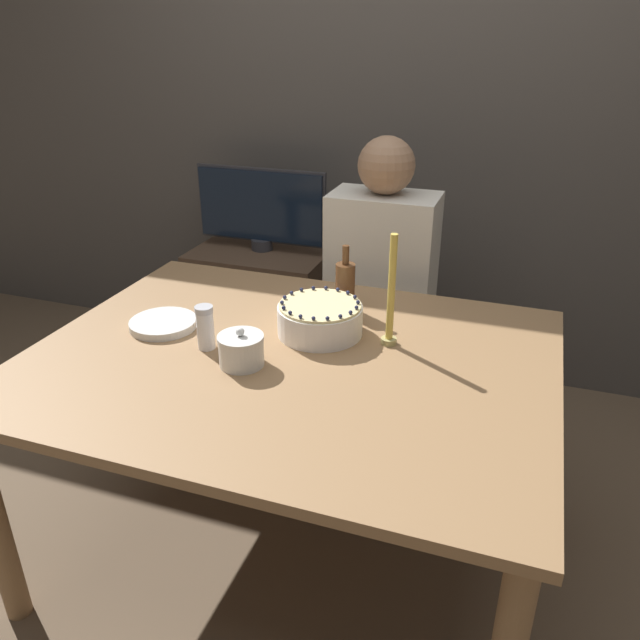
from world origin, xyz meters
TOP-DOWN VIEW (x-y plane):
  - ground_plane at (0.00, 0.00)m, footprint 12.00×12.00m
  - wall_behind at (0.00, 1.40)m, footprint 8.00×0.05m
  - dining_table at (0.00, 0.00)m, footprint 1.46×1.14m
  - cake at (0.04, 0.16)m, footprint 0.26×0.26m
  - sugar_bowl at (-0.10, -0.09)m, footprint 0.13×0.13m
  - sugar_shaker at (-0.24, -0.04)m, footprint 0.05×0.05m
  - plate_stack at (-0.44, 0.04)m, footprint 0.21×0.21m
  - candle at (0.25, 0.16)m, footprint 0.05×0.05m
  - bottle at (0.06, 0.35)m, footprint 0.06×0.06m
  - person_man_blue_shirt at (0.07, 0.77)m, footprint 0.40×0.34m
  - side_cabinet at (-0.59, 1.12)m, footprint 0.63×0.47m
  - tv_monitor at (-0.59, 1.12)m, footprint 0.63×0.10m

SIDE VIEW (x-z plane):
  - ground_plane at x=0.00m, z-range 0.00..0.00m
  - side_cabinet at x=-0.59m, z-range 0.00..0.61m
  - person_man_blue_shirt at x=0.07m, z-range -0.08..1.14m
  - dining_table at x=0.00m, z-range 0.27..0.99m
  - plate_stack at x=-0.44m, z-range 0.72..0.75m
  - sugar_bowl at x=-0.10m, z-range 0.71..0.82m
  - cake at x=0.04m, z-range 0.72..0.83m
  - sugar_shaker at x=-0.24m, z-range 0.72..0.86m
  - tv_monitor at x=-0.59m, z-range 0.62..1.00m
  - bottle at x=0.06m, z-range 0.70..0.92m
  - candle at x=0.25m, z-range 0.70..1.03m
  - wall_behind at x=0.00m, z-range 0.00..2.60m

